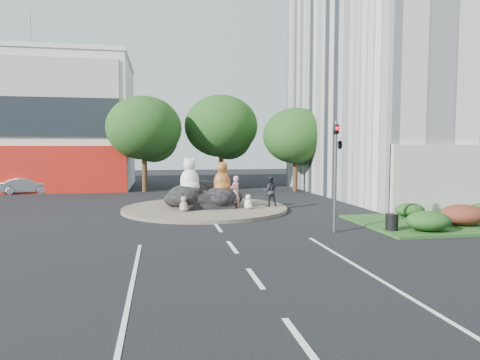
% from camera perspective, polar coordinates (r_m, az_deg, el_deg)
% --- Properties ---
extents(ground, '(120.00, 120.00, 0.00)m').
position_cam_1_polar(ground, '(16.58, -1.02, -8.96)').
color(ground, black).
rests_on(ground, ground).
extents(roundabout_island, '(10.00, 10.00, 0.20)m').
position_cam_1_polar(roundabout_island, '(26.31, -4.67, -3.81)').
color(roundabout_island, brown).
rests_on(roundabout_island, ground).
extents(rock_plinth, '(3.20, 2.60, 0.90)m').
position_cam_1_polar(rock_plinth, '(26.24, -4.68, -2.63)').
color(rock_plinth, black).
rests_on(rock_plinth, roundabout_island).
extents(grass_verge, '(10.00, 6.00, 0.12)m').
position_cam_1_polar(grass_verge, '(24.23, 26.97, -5.06)').
color(grass_verge, '#204517').
rests_on(grass_verge, ground).
extents(tree_left, '(6.46, 6.46, 8.27)m').
position_cam_1_polar(tree_left, '(38.02, -12.57, 6.36)').
color(tree_left, '#382314').
rests_on(tree_left, ground).
extents(tree_mid, '(6.84, 6.84, 8.76)m').
position_cam_1_polar(tree_mid, '(40.43, -2.45, 6.77)').
color(tree_mid, '#382314').
rests_on(tree_mid, ground).
extents(tree_right, '(5.70, 5.70, 7.30)m').
position_cam_1_polar(tree_right, '(37.86, 7.50, 5.50)').
color(tree_right, '#382314').
rests_on(tree_right, ground).
extents(hedge_near_green, '(2.00, 1.60, 0.90)m').
position_cam_1_polar(hedge_near_green, '(20.81, 23.81, -5.01)').
color(hedge_near_green, '#113410').
rests_on(hedge_near_green, grass_verge).
extents(hedge_red, '(2.20, 1.76, 0.99)m').
position_cam_1_polar(hedge_red, '(23.07, 27.55, -4.14)').
color(hedge_red, '#4F2015').
rests_on(hedge_red, grass_verge).
extents(hedge_back_green, '(1.60, 1.28, 0.72)m').
position_cam_1_polar(hedge_back_green, '(24.78, 21.70, -3.72)').
color(hedge_back_green, '#113410').
rests_on(hedge_back_green, grass_verge).
extents(traffic_light, '(0.44, 1.24, 5.00)m').
position_cam_1_polar(traffic_light, '(19.53, 12.89, 3.66)').
color(traffic_light, '#595B60').
rests_on(traffic_light, ground).
extents(street_lamp, '(2.34, 0.22, 8.06)m').
position_cam_1_polar(street_lamp, '(28.51, 22.43, 5.48)').
color(street_lamp, '#595B60').
rests_on(street_lamp, ground).
extents(cat_white, '(1.52, 1.39, 2.19)m').
position_cam_1_polar(cat_white, '(25.79, -6.73, 0.69)').
color(cat_white, silver).
rests_on(cat_white, rock_plinth).
extents(cat_tabby, '(1.18, 1.03, 1.96)m').
position_cam_1_polar(cat_tabby, '(25.77, -2.41, 0.45)').
color(cat_tabby, orange).
rests_on(cat_tabby, rock_plinth).
extents(kitten_calico, '(0.55, 0.49, 0.90)m').
position_cam_1_polar(kitten_calico, '(24.46, -7.52, -3.15)').
color(kitten_calico, beige).
rests_on(kitten_calico, roundabout_island).
extents(kitten_white, '(0.66, 0.62, 0.89)m').
position_cam_1_polar(kitten_white, '(25.31, 1.09, -2.88)').
color(kitten_white, white).
rests_on(kitten_white, roundabout_island).
extents(pedestrian_pink, '(0.84, 0.81, 1.94)m').
position_cam_1_polar(pedestrian_pink, '(25.53, -0.63, -1.63)').
color(pedestrian_pink, pink).
rests_on(pedestrian_pink, roundabout_island).
extents(pedestrian_dark, '(0.94, 0.74, 1.88)m').
position_cam_1_polar(pedestrian_dark, '(26.57, 4.00, -1.48)').
color(pedestrian_dark, black).
rests_on(pedestrian_dark, roundabout_island).
extents(parked_car, '(4.15, 1.88, 1.32)m').
position_cam_1_polar(parked_car, '(39.89, -26.51, -0.69)').
color(parked_car, '#929499').
rests_on(parked_car, ground).
extents(litter_bin, '(0.72, 0.72, 0.74)m').
position_cam_1_polar(litter_bin, '(20.40, 19.58, -5.30)').
color(litter_bin, black).
rests_on(litter_bin, grass_verge).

